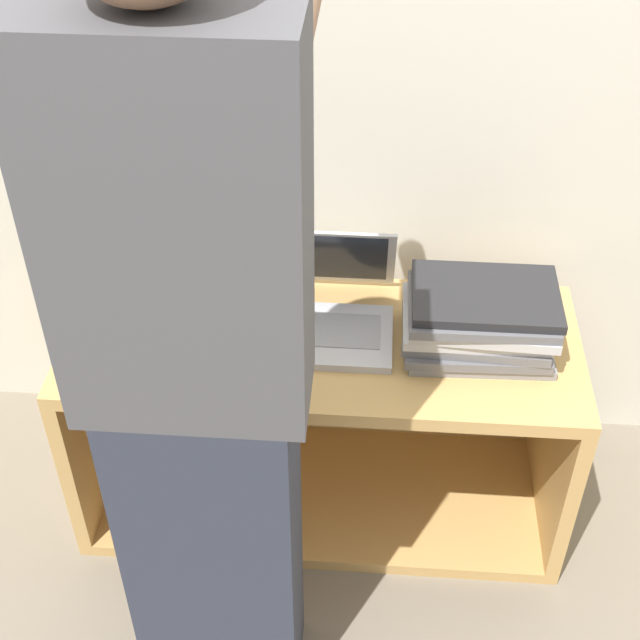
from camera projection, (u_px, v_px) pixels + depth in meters
ground_plane at (315, 569)px, 2.30m from camera, size 12.00×12.00×0.00m
wall_back at (334, 23)px, 2.00m from camera, size 8.00×0.05×2.40m
cart at (324, 406)px, 2.35m from camera, size 1.23×0.50×0.57m
laptop_open at (324, 309)px, 2.14m from camera, size 0.33×0.33×0.23m
laptop_stack_left at (170, 306)px, 2.10m from camera, size 0.36×0.25×0.16m
laptop_stack_right at (479, 320)px, 2.06m from camera, size 0.36×0.25×0.16m
person at (195, 374)px, 1.54m from camera, size 0.40×0.54×1.78m
inventory_tag at (160, 293)px, 2.00m from camera, size 0.06×0.02×0.01m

